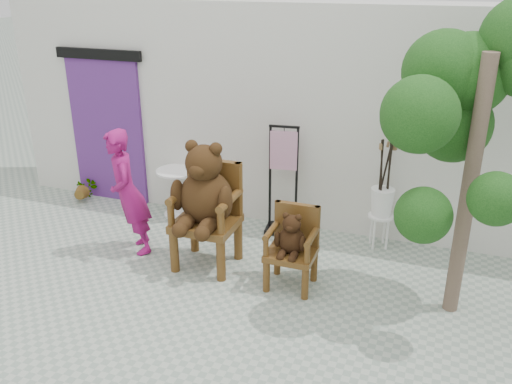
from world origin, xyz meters
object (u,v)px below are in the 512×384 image
Objects in this scene: person at (128,193)px; cafe_table at (178,187)px; stool_bucket at (382,202)px; tree at (489,81)px; chair_big at (206,197)px; display_stand at (283,192)px; chair_small at (292,241)px.

cafe_table is (0.04, 1.20, -0.37)m from person.
person is 3.19m from stool_bucket.
tree is at bearing 56.22° from person.
cafe_table is (-1.00, 1.17, -0.45)m from chair_big.
chair_small is at bearing -75.49° from display_stand.
person reaches higher than stool_bucket.
person is (-2.14, 0.07, 0.25)m from chair_small.
tree reaches higher than chair_big.
chair_big is 1.60m from cafe_table.
tree is at bearing 5.36° from chair_big.
tree is (3.93, 0.30, 1.59)m from person.
stool_bucket is (1.92, 1.17, -0.25)m from chair_big.
stool_bucket is (0.82, 1.27, 0.08)m from chair_small.
chair_small is at bearing 50.01° from person.
cafe_table is 2.92m from stool_bucket.
chair_small is at bearing -31.09° from cafe_table.
chair_small is 1.51m from stool_bucket.
person is 0.50× the size of tree.
cafe_table is at bearing 130.51° from chair_big.
stool_bucket is 2.20m from tree.
chair_small is at bearing -168.35° from tree.
display_stand is 0.47× the size of tree.
chair_small is (1.10, -0.10, -0.33)m from chair_big.
display_stand reaches higher than cafe_table.
cafe_table is at bearing 166.98° from tree.
person is 1.25m from cafe_table.
chair_small is 0.65× the size of stool_bucket.
person reaches higher than chair_small.
tree is (2.28, -0.89, 1.81)m from display_stand.
display_stand is at bearing 158.62° from tree.
tree is at bearing -42.85° from stool_bucket.
chair_big is 1.05m from person.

